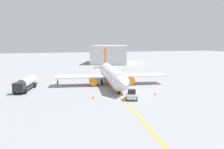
# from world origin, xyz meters

# --- Properties ---
(ground_plane) EXTENTS (400.00, 400.00, 0.00)m
(ground_plane) POSITION_xyz_m (0.00, 0.00, 0.00)
(ground_plane) COLOR #939399
(airplane) EXTENTS (32.53, 31.28, 10.00)m
(airplane) POSITION_xyz_m (-0.45, 0.06, 2.82)
(airplane) COLOR white
(airplane) RESTS_ON ground
(fuel_tanker) EXTENTS (11.64, 5.28, 3.15)m
(fuel_tanker) POSITION_xyz_m (-0.51, -22.21, 1.74)
(fuel_tanker) COLOR #2D2D33
(fuel_tanker) RESTS_ON ground
(pushback_tug) EXTENTS (4.09, 3.43, 2.20)m
(pushback_tug) POSITION_xyz_m (15.89, -0.71, 1.01)
(pushback_tug) COLOR silver
(pushback_tug) RESTS_ON ground
(refueling_worker) EXTENTS (0.55, 0.40, 1.71)m
(refueling_worker) POSITION_xyz_m (-5.85, -14.22, 0.82)
(refueling_worker) COLOR navy
(refueling_worker) RESTS_ON ground
(safety_cone_nose) EXTENTS (0.50, 0.50, 0.56)m
(safety_cone_nose) POSITION_xyz_m (13.68, 5.90, 0.28)
(safety_cone_nose) COLOR #F2590F
(safety_cone_nose) RESTS_ON ground
(safety_cone_wingtip) EXTENTS (0.57, 0.57, 0.63)m
(safety_cone_wingtip) POSITION_xyz_m (12.84, -8.15, 0.32)
(safety_cone_wingtip) COLOR #F2590F
(safety_cone_wingtip) RESTS_ON ground
(distant_hangar) EXTENTS (31.79, 27.21, 9.94)m
(distant_hangar) POSITION_xyz_m (-63.16, 18.67, 4.96)
(distant_hangar) COLOR silver
(distant_hangar) RESTS_ON ground
(taxi_line_marking) EXTENTS (83.98, 12.24, 0.01)m
(taxi_line_marking) POSITION_xyz_m (0.00, 0.00, 0.01)
(taxi_line_marking) COLOR yellow
(taxi_line_marking) RESTS_ON ground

